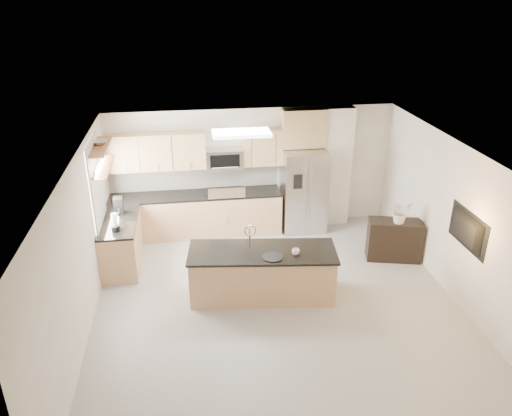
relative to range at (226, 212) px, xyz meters
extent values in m
plane|color=gray|center=(0.60, -2.92, -0.47)|extent=(6.50, 6.50, 0.00)
cube|color=white|center=(0.60, -2.92, 2.13)|extent=(6.00, 6.50, 0.02)
cube|color=silver|center=(0.60, 0.33, 0.83)|extent=(6.00, 0.02, 2.60)
cube|color=silver|center=(0.60, -6.17, 0.83)|extent=(6.00, 0.02, 2.60)
cube|color=silver|center=(-2.40, -2.92, 0.83)|extent=(0.02, 6.50, 2.60)
cube|color=silver|center=(3.60, -2.92, 0.83)|extent=(0.02, 6.50, 2.60)
cube|color=tan|center=(-0.63, 0.00, -0.03)|extent=(3.55, 0.65, 0.88)
cube|color=black|center=(-0.63, 0.00, 0.43)|extent=(3.55, 0.66, 0.04)
cube|color=silver|center=(-0.63, 0.32, 0.71)|extent=(3.55, 0.02, 0.52)
cube|color=tan|center=(-2.07, -1.07, -0.03)|extent=(0.65, 1.50, 0.88)
cube|color=black|center=(-2.07, -1.07, 0.43)|extent=(0.66, 1.50, 0.04)
cube|color=black|center=(0.00, 0.00, -0.02)|extent=(0.76, 0.64, 0.90)
cube|color=black|center=(0.00, 0.00, 0.44)|extent=(0.76, 0.62, 0.03)
cube|color=#B0B0B3|center=(0.00, -0.30, 0.56)|extent=(0.76, 0.04, 0.22)
cube|color=tan|center=(-1.34, 0.16, 1.35)|extent=(1.92, 0.33, 0.75)
cube|color=tan|center=(0.79, 0.16, 1.35)|extent=(0.82, 0.33, 0.75)
cube|color=#B0B0B3|center=(0.00, 0.13, 1.16)|extent=(0.76, 0.40, 0.40)
cube|color=black|center=(0.00, -0.07, 1.16)|extent=(0.60, 0.02, 0.28)
cube|color=#B0B0B3|center=(1.66, -0.05, 0.42)|extent=(0.92, 0.75, 1.78)
cube|color=#99999C|center=(1.66, -0.43, 0.42)|extent=(0.02, 0.01, 1.69)
cube|color=black|center=(1.44, -0.44, 0.78)|extent=(0.18, 0.03, 0.30)
cube|color=silver|center=(2.42, 0.18, 0.83)|extent=(0.60, 0.30, 2.60)
cube|color=white|center=(-2.38, -1.07, 1.18)|extent=(0.03, 1.05, 1.55)
cube|color=white|center=(-2.37, -1.07, 1.18)|extent=(0.03, 1.15, 1.65)
cube|color=#8C5F38|center=(-2.25, -0.97, 1.48)|extent=(0.30, 1.20, 0.04)
cube|color=#8C5F38|center=(-2.25, -0.97, 1.85)|extent=(0.30, 1.20, 0.04)
cube|color=white|center=(0.20, -1.32, 2.09)|extent=(1.00, 0.50, 0.06)
cube|color=tan|center=(0.40, -2.45, -0.07)|extent=(2.49, 1.11, 0.81)
cube|color=black|center=(0.40, -2.45, 0.36)|extent=(2.55, 1.18, 0.04)
cube|color=black|center=(0.21, -2.45, 0.35)|extent=(0.51, 0.37, 0.01)
cylinder|color=#B0B0B3|center=(0.21, -2.25, 0.55)|extent=(0.03, 0.03, 0.34)
torus|color=#B0B0B3|center=(0.21, -2.31, 0.70)|extent=(0.21, 0.03, 0.21)
cube|color=black|center=(3.10, -1.60, -0.07)|extent=(1.08, 0.65, 0.80)
imported|color=white|center=(0.92, -2.65, 0.43)|extent=(0.17, 0.17, 0.10)
cylinder|color=black|center=(0.53, -2.70, 0.39)|extent=(0.43, 0.43, 0.02)
cylinder|color=black|center=(-2.07, -1.49, 0.50)|extent=(0.15, 0.15, 0.10)
cylinder|color=silver|center=(-2.07, -1.49, 0.67)|extent=(0.11, 0.11, 0.24)
cone|color=#B0B0B3|center=(-2.02, -1.30, 0.56)|extent=(0.20, 0.20, 0.22)
cylinder|color=black|center=(-2.02, -1.30, 0.67)|extent=(0.04, 0.04, 0.04)
cube|color=black|center=(-2.09, -0.73, 0.61)|extent=(0.18, 0.22, 0.32)
cylinder|color=#B0B0B3|center=(-2.09, -0.78, 0.53)|extent=(0.10, 0.10, 0.11)
imported|color=#B0B0B3|center=(-2.25, -0.89, 1.91)|extent=(0.40, 0.40, 0.08)
imported|color=silver|center=(3.13, -1.66, 0.66)|extent=(0.69, 0.63, 0.66)
imported|color=black|center=(3.51, -3.12, 0.88)|extent=(0.14, 1.08, 0.62)
camera|label=1|loc=(-0.74, -9.62, 4.46)|focal=35.00mm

